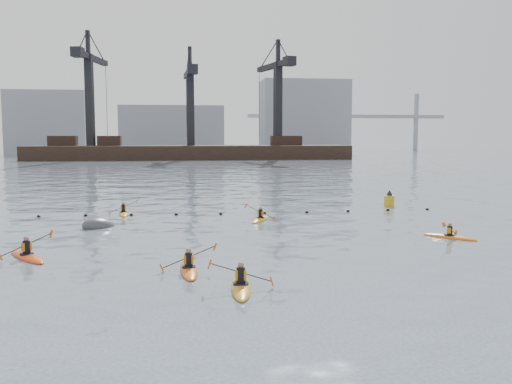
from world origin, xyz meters
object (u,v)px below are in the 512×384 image
(kayaker_4, at_px, (450,236))
(kayaker_5, at_px, (123,213))
(kayaker_1, at_px, (241,286))
(kayaker_2, at_px, (27,256))
(nav_buoy, at_px, (389,201))
(kayaker_3, at_px, (261,219))
(mooring_buoy, at_px, (99,227))
(kayaker_0, at_px, (189,269))

(kayaker_4, relative_size, kayaker_5, 0.82)
(kayaker_1, height_order, kayaker_2, kayaker_2)
(kayaker_1, bearing_deg, nav_buoy, 61.34)
(kayaker_5, relative_size, nav_buoy, 2.16)
(kayaker_3, bearing_deg, kayaker_4, -13.87)
(kayaker_5, relative_size, mooring_buoy, 1.39)
(nav_buoy, bearing_deg, kayaker_2, -146.54)
(kayaker_1, relative_size, kayaker_2, 1.06)
(kayaker_4, height_order, nav_buoy, nav_buoy)
(nav_buoy, bearing_deg, kayaker_0, -130.31)
(kayaker_0, distance_m, mooring_buoy, 12.29)
(kayaker_1, bearing_deg, kayaker_4, 38.33)
(kayaker_5, bearing_deg, kayaker_0, -84.02)
(kayaker_3, bearing_deg, kayaker_2, -116.57)
(kayaker_5, height_order, mooring_buoy, kayaker_5)
(kayaker_0, bearing_deg, nav_buoy, 46.67)
(kayaker_3, distance_m, kayaker_4, 11.56)
(kayaker_2, bearing_deg, kayaker_3, 3.68)
(kayaker_3, bearing_deg, kayaker_0, -85.29)
(mooring_buoy, height_order, nav_buoy, nav_buoy)
(kayaker_2, distance_m, kayaker_4, 20.75)
(kayaker_0, bearing_deg, kayaker_4, 18.07)
(mooring_buoy, relative_size, nav_buoy, 1.55)
(kayaker_1, height_order, mooring_buoy, kayaker_1)
(mooring_buoy, bearing_deg, kayaker_4, -17.44)
(kayaker_2, bearing_deg, kayaker_1, -68.79)
(kayaker_1, distance_m, kayaker_2, 10.65)
(kayaker_2, xyz_separation_m, nav_buoy, (22.31, 14.74, 0.32))
(kayaker_0, xyz_separation_m, kayaker_3, (4.63, 12.51, -0.01))
(kayaker_0, bearing_deg, kayaker_3, 66.68)
(kayaker_0, distance_m, kayaker_5, 16.89)
(kayaker_0, xyz_separation_m, nav_buoy, (15.28, 18.01, 0.32))
(kayaker_2, height_order, kayaker_4, kayaker_2)
(kayaker_5, bearing_deg, kayaker_3, -31.94)
(kayaker_1, xyz_separation_m, kayaker_5, (-6.11, 19.03, -0.01))
(kayaker_2, xyz_separation_m, kayaker_4, (20.66, 1.99, -0.02))
(kayaker_4, xyz_separation_m, kayaker_5, (-17.94, 11.07, 0.00))
(kayaker_3, relative_size, nav_buoy, 2.17)
(kayaker_2, relative_size, kayaker_3, 1.06)
(kayaker_3, distance_m, nav_buoy, 11.99)
(kayaker_5, bearing_deg, mooring_buoy, -108.03)
(kayaker_3, distance_m, kayaker_5, 9.72)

